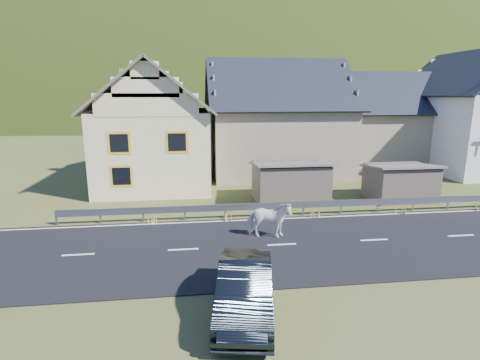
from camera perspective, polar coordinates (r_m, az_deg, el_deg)
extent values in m
plane|color=#344516|center=(17.02, 19.74, -8.72)|extent=(160.00, 160.00, 0.00)
cube|color=black|center=(17.01, 19.74, -8.66)|extent=(60.00, 7.00, 0.04)
cube|color=silver|center=(17.00, 19.75, -8.58)|extent=(60.00, 6.60, 0.01)
cube|color=#93969B|center=(19.99, 15.17, -3.43)|extent=(28.00, 0.08, 0.34)
cube|color=#93969B|center=(19.73, -26.19, -5.26)|extent=(0.10, 0.06, 0.70)
cube|color=#93969B|center=(19.17, -20.51, -5.25)|extent=(0.10, 0.06, 0.70)
cube|color=#93969B|center=(18.80, -14.55, -5.18)|extent=(0.10, 0.06, 0.70)
cube|color=#93969B|center=(18.63, -8.42, -5.05)|extent=(0.10, 0.06, 0.70)
cube|color=#93969B|center=(18.69, -2.26, -4.86)|extent=(0.10, 0.06, 0.70)
cube|color=#93969B|center=(18.95, 3.80, -4.63)|extent=(0.10, 0.06, 0.70)
cube|color=#93969B|center=(19.42, 9.62, -4.35)|extent=(0.10, 0.06, 0.70)
cube|color=#93969B|center=(20.08, 15.11, -4.05)|extent=(0.10, 0.06, 0.70)
cube|color=#93969B|center=(20.90, 20.20, -3.73)|extent=(0.10, 0.06, 0.70)
cube|color=#93969B|center=(21.88, 24.87, -3.42)|extent=(0.10, 0.06, 0.70)
cube|color=#93969B|center=(23.00, 29.11, -3.12)|extent=(0.10, 0.06, 0.70)
cube|color=brown|center=(21.82, 7.60, -0.32)|extent=(4.30, 3.30, 2.40)
cube|color=brown|center=(23.89, 23.17, -0.35)|extent=(3.80, 2.90, 2.20)
cube|color=#FEEDB2|center=(26.39, -12.60, 4.87)|extent=(7.00, 9.00, 5.00)
cube|color=yellow|center=(22.08, -17.92, 5.39)|extent=(1.30, 0.12, 1.30)
cube|color=yellow|center=(21.71, -9.56, 5.72)|extent=(1.30, 0.12, 1.30)
cube|color=yellow|center=(22.39, -17.58, 0.57)|extent=(1.30, 0.12, 1.30)
cube|color=gray|center=(27.90, -16.94, 13.42)|extent=(0.70, 0.70, 2.40)
cube|color=gray|center=(29.96, 5.43, 6.06)|extent=(10.00, 9.00, 5.00)
cube|color=gray|center=(35.34, 20.82, 5.99)|extent=(9.00, 8.00, 4.60)
cube|color=white|center=(36.07, 31.66, 6.16)|extent=(8.00, 10.00, 6.00)
ellipsoid|color=#24320F|center=(196.17, -3.46, 5.28)|extent=(440.00, 280.00, 260.00)
ellipsoid|color=black|center=(132.82, -28.74, 11.36)|extent=(76.00, 50.00, 28.00)
imported|color=white|center=(16.09, 4.41, -6.03)|extent=(1.21, 2.02, 1.60)
imported|color=black|center=(10.98, 0.70, -16.21)|extent=(2.19, 4.51, 1.43)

